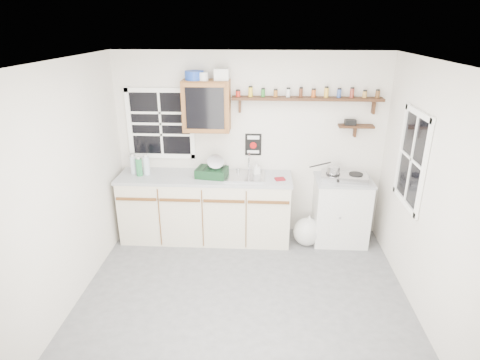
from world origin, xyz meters
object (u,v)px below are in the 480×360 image
Objects in this scene: spice_shelf at (307,98)px; main_cabinet at (206,207)px; upper_cabinet at (207,106)px; hotplate at (344,177)px; dish_rack at (213,170)px; right_cabinet at (341,210)px.

main_cabinet is at bearing -170.76° from spice_shelf.
hotplate is (1.80, -0.14, -0.88)m from upper_cabinet.
dish_rack is at bearing -171.80° from hotplate.
dish_rack reaches higher than right_cabinet.
dish_rack is (-1.19, -0.23, -0.92)m from spice_shelf.
hotplate is at bearing 0.17° from main_cabinet.
hotplate is (0.52, -0.21, -0.98)m from spice_shelf.
main_cabinet is 1.37m from upper_cabinet.
spice_shelf is at bearing 165.90° from hotplate.
hotplate is at bearing -21.67° from spice_shelf.
hotplate is at bearing 9.29° from dish_rack.
spice_shelf reaches higher than hotplate.
dish_rack is 0.69× the size of hotplate.
upper_cabinet reaches higher than dish_rack.
main_cabinet is 2.54× the size of right_cabinet.
right_cabinet is at bearing 9.95° from dish_rack.
spice_shelf is (-0.53, 0.19, 1.47)m from right_cabinet.
dish_rack reaches higher than main_cabinet.
spice_shelf is (1.27, 0.07, 0.11)m from upper_cabinet.
upper_cabinet is 0.34× the size of spice_shelf.
upper_cabinet is 1.04× the size of hotplate.
dish_rack is (-1.72, -0.04, 0.56)m from right_cabinet.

